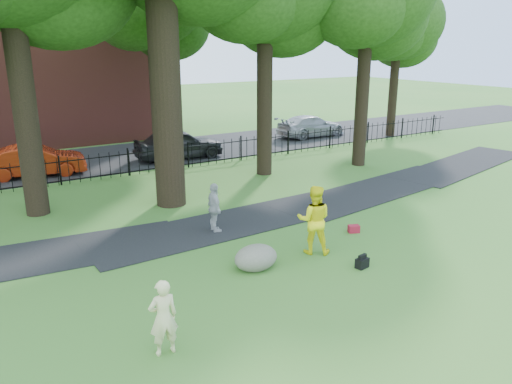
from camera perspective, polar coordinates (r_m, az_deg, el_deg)
ground at (r=13.50m, az=2.09°, el=-9.19°), size 120.00×120.00×0.00m
footpath at (r=17.04m, az=-2.46°, el=-3.56°), size 36.07×3.85×0.03m
street at (r=27.56m, az=-16.88°, el=3.60°), size 80.00×7.00×0.02m
iron_fence at (r=23.68m, az=-14.38°, el=3.23°), size 44.00×0.04×1.20m
woman at (r=10.10m, az=-10.55°, el=-13.92°), size 0.60×0.41×1.58m
man at (r=14.44m, az=6.64°, el=-3.16°), size 1.25×1.21×2.03m
pedestrian at (r=16.02m, az=-4.77°, el=-1.84°), size 0.51×1.00×1.63m
boulder at (r=13.60m, az=-0.02°, el=-7.30°), size 1.25×0.96×0.72m
backpack at (r=14.02m, az=12.03°, el=-7.94°), size 0.40×0.29×0.27m
red_bag at (r=16.47m, az=11.11°, el=-4.15°), size 0.41×0.35×0.24m
red_sedan at (r=24.99m, az=-23.93°, el=3.29°), size 4.58×2.22×1.45m
grey_car at (r=26.70m, az=-8.82°, el=5.46°), size 4.73×2.11×1.58m
silver_car at (r=32.96m, az=6.30°, el=7.49°), size 4.85×2.11×1.39m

